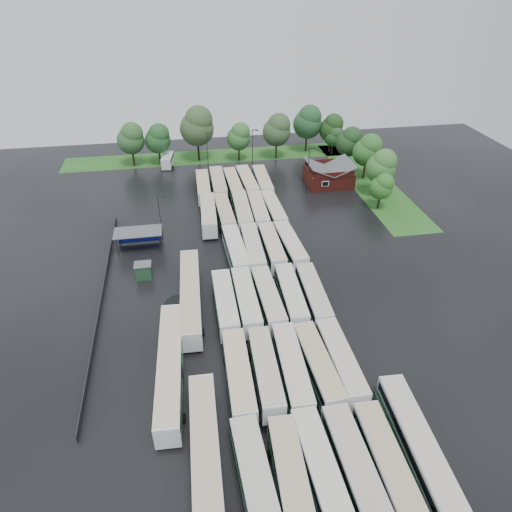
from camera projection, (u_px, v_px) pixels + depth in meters
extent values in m
plane|color=black|center=(257.00, 317.00, 65.56)|extent=(160.00, 160.00, 0.00)
cube|color=maroon|center=(328.00, 177.00, 103.41)|extent=(10.00, 8.00, 3.40)
cube|color=#4C4F51|center=(319.00, 167.00, 101.64)|extent=(5.07, 8.60, 2.19)
cube|color=#4C4F51|center=(340.00, 166.00, 102.35)|extent=(5.07, 8.60, 2.19)
cube|color=maroon|center=(335.00, 175.00, 98.91)|extent=(9.00, 0.20, 1.20)
cube|color=silver|center=(325.00, 184.00, 99.62)|extent=(1.60, 0.12, 1.20)
cylinder|color=#2D2D30|center=(117.00, 247.00, 78.18)|extent=(0.16, 0.16, 3.40)
cylinder|color=#2D2D30|center=(160.00, 243.00, 79.21)|extent=(0.16, 0.16, 3.40)
cylinder|color=#2D2D30|center=(119.00, 238.00, 80.83)|extent=(0.16, 0.16, 3.40)
cylinder|color=#2D2D30|center=(160.00, 234.00, 81.85)|extent=(0.16, 0.16, 3.40)
cube|color=#4C4F51|center=(138.00, 232.00, 79.04)|extent=(8.20, 4.20, 0.15)
cube|color=navy|center=(140.00, 236.00, 81.64)|extent=(7.60, 0.08, 2.60)
cube|color=#1D4027|center=(144.00, 271.00, 72.97)|extent=(2.50, 2.00, 2.50)
cube|color=#4C4F51|center=(142.00, 264.00, 72.26)|extent=(2.70, 2.20, 0.12)
cube|color=#265E1C|center=(222.00, 156.00, 119.37)|extent=(80.00, 10.00, 0.01)
cube|color=#265E1C|center=(369.00, 181.00, 105.76)|extent=(10.00, 50.00, 0.01)
cube|color=#2D2D30|center=(102.00, 296.00, 68.67)|extent=(0.10, 50.00, 1.20)
cube|color=silver|center=(256.00, 485.00, 42.45)|extent=(3.34, 13.33, 3.03)
cube|color=black|center=(256.00, 481.00, 42.12)|extent=(3.39, 12.81, 0.97)
cube|color=#1E783B|center=(256.00, 489.00, 42.82)|extent=(3.39, 13.07, 0.67)
cube|color=#BEB2A8|center=(256.00, 475.00, 41.60)|extent=(3.22, 12.93, 0.13)
cylinder|color=black|center=(249.00, 454.00, 46.78)|extent=(2.81, 1.06, 1.06)
cube|color=silver|center=(292.00, 484.00, 42.56)|extent=(3.37, 13.17, 2.99)
cube|color=black|center=(292.00, 480.00, 42.24)|extent=(3.41, 12.65, 0.96)
cube|color=#137C35|center=(291.00, 488.00, 42.92)|extent=(3.41, 12.91, 0.66)
cube|color=tan|center=(292.00, 474.00, 41.72)|extent=(3.24, 12.77, 0.13)
cylinder|color=black|center=(281.00, 454.00, 46.83)|extent=(2.77, 1.04, 1.04)
cube|color=silver|center=(321.00, 473.00, 43.50)|extent=(3.01, 13.05, 2.98)
cube|color=black|center=(322.00, 469.00, 43.17)|extent=(3.06, 12.53, 0.95)
cube|color=#257744|center=(321.00, 477.00, 43.85)|extent=(3.05, 12.79, 0.65)
cube|color=beige|center=(322.00, 463.00, 42.65)|extent=(2.89, 12.66, 0.13)
cylinder|color=black|center=(309.00, 444.00, 47.74)|extent=(2.76, 1.04, 1.04)
cube|color=silver|center=(356.00, 472.00, 43.48)|extent=(2.97, 13.50, 3.09)
cube|color=black|center=(357.00, 468.00, 43.15)|extent=(3.03, 12.97, 0.99)
cube|color=#107C3B|center=(355.00, 476.00, 43.85)|extent=(3.02, 13.24, 0.68)
cube|color=#BAA896|center=(358.00, 462.00, 42.61)|extent=(2.85, 13.10, 0.13)
cylinder|color=black|center=(340.00, 442.00, 47.88)|extent=(2.86, 1.08, 1.08)
cube|color=silver|center=(387.00, 467.00, 44.01)|extent=(3.01, 13.17, 3.01)
cube|color=black|center=(388.00, 463.00, 43.68)|extent=(3.06, 12.65, 0.96)
cube|color=#197F40|center=(386.00, 471.00, 44.37)|extent=(3.06, 12.91, 0.66)
cube|color=tan|center=(390.00, 457.00, 43.16)|extent=(2.89, 12.77, 0.13)
cylinder|color=black|center=(369.00, 438.00, 48.30)|extent=(2.79, 1.05, 1.05)
cube|color=silver|center=(239.00, 376.00, 53.60)|extent=(3.03, 13.16, 3.00)
cube|color=black|center=(238.00, 372.00, 53.28)|extent=(3.08, 12.64, 0.96)
cube|color=#1E6B3F|center=(239.00, 380.00, 53.96)|extent=(3.08, 12.90, 0.66)
cube|color=beige|center=(238.00, 367.00, 52.75)|extent=(2.91, 12.76, 0.13)
cylinder|color=black|center=(244.00, 414.00, 50.96)|extent=(2.78, 1.05, 1.05)
cylinder|color=black|center=(234.00, 359.00, 57.88)|extent=(2.78, 1.05, 1.05)
cube|color=silver|center=(265.00, 372.00, 54.22)|extent=(3.04, 12.81, 2.92)
cube|color=black|center=(266.00, 368.00, 53.90)|extent=(3.09, 12.30, 0.93)
cube|color=#236E3B|center=(265.00, 376.00, 54.57)|extent=(3.09, 12.55, 0.64)
cube|color=#C0AF98|center=(266.00, 363.00, 53.39)|extent=(2.93, 12.42, 0.13)
cylinder|color=black|center=(272.00, 408.00, 51.65)|extent=(2.71, 1.02, 1.02)
cylinder|color=black|center=(259.00, 356.00, 58.38)|extent=(2.71, 1.02, 1.02)
cube|color=silver|center=(292.00, 369.00, 54.54)|extent=(3.27, 13.25, 3.01)
cube|color=black|center=(292.00, 365.00, 54.22)|extent=(3.31, 12.72, 0.96)
cube|color=#15703B|center=(291.00, 373.00, 54.91)|extent=(3.31, 12.98, 0.66)
cube|color=beige|center=(292.00, 359.00, 53.69)|extent=(3.14, 12.85, 0.13)
cylinder|color=black|center=(300.00, 405.00, 51.89)|extent=(2.79, 1.05, 1.05)
cylinder|color=black|center=(284.00, 353.00, 58.84)|extent=(2.79, 1.05, 1.05)
cube|color=silver|center=(318.00, 366.00, 54.96)|extent=(3.13, 12.93, 2.94)
cube|color=black|center=(318.00, 363.00, 54.64)|extent=(3.18, 12.42, 0.94)
cube|color=#1B723A|center=(317.00, 370.00, 55.31)|extent=(3.18, 12.68, 0.65)
cube|color=tan|center=(319.00, 357.00, 54.13)|extent=(3.01, 12.54, 0.13)
cylinder|color=black|center=(327.00, 401.00, 52.37)|extent=(2.73, 1.03, 1.03)
cylinder|color=black|center=(308.00, 351.00, 59.16)|extent=(2.73, 1.03, 1.03)
cube|color=silver|center=(340.00, 362.00, 55.50)|extent=(2.71, 12.95, 2.97)
cube|color=black|center=(341.00, 358.00, 55.18)|extent=(2.77, 12.43, 0.95)
cube|color=#1C793E|center=(340.00, 366.00, 55.86)|extent=(2.76, 12.69, 0.65)
cube|color=beige|center=(342.00, 353.00, 54.67)|extent=(2.60, 12.56, 0.13)
cylinder|color=black|center=(351.00, 397.00, 52.89)|extent=(2.75, 1.04, 1.04)
cylinder|color=black|center=(329.00, 347.00, 59.74)|extent=(2.75, 1.04, 1.04)
cube|color=silver|center=(225.00, 304.00, 64.89)|extent=(2.76, 12.96, 2.97)
cube|color=black|center=(225.00, 301.00, 64.56)|extent=(2.83, 12.44, 0.95)
cube|color=#1E6F3F|center=(225.00, 307.00, 65.24)|extent=(2.82, 12.70, 0.65)
cube|color=beige|center=(225.00, 295.00, 64.05)|extent=(2.65, 12.57, 0.13)
cylinder|color=black|center=(229.00, 331.00, 62.27)|extent=(2.75, 1.04, 1.04)
cylinder|color=black|center=(222.00, 294.00, 69.12)|extent=(2.75, 1.04, 1.04)
cube|color=silver|center=(246.00, 301.00, 65.39)|extent=(2.77, 13.06, 2.99)
cube|color=black|center=(246.00, 298.00, 65.07)|extent=(2.84, 12.54, 0.96)
cube|color=#0B722F|center=(246.00, 305.00, 65.75)|extent=(2.83, 12.80, 0.66)
cube|color=beige|center=(246.00, 292.00, 64.55)|extent=(2.66, 12.67, 0.13)
cylinder|color=black|center=(251.00, 328.00, 62.76)|extent=(2.77, 1.04, 1.04)
cylinder|color=black|center=(242.00, 292.00, 69.66)|extent=(2.77, 1.04, 1.04)
cube|color=silver|center=(268.00, 299.00, 65.77)|extent=(2.94, 12.92, 2.95)
cube|color=black|center=(268.00, 296.00, 65.45)|extent=(2.99, 12.41, 0.94)
cube|color=#1F793E|center=(268.00, 303.00, 66.12)|extent=(2.99, 12.67, 0.65)
cube|color=beige|center=(268.00, 291.00, 64.94)|extent=(2.82, 12.54, 0.13)
cylinder|color=black|center=(274.00, 326.00, 63.17)|extent=(2.74, 1.03, 1.03)
cylinder|color=black|center=(263.00, 290.00, 69.98)|extent=(2.74, 1.03, 1.03)
cube|color=silver|center=(291.00, 296.00, 66.36)|extent=(3.16, 13.00, 2.96)
cube|color=black|center=(291.00, 293.00, 66.03)|extent=(3.20, 12.49, 0.95)
cube|color=#0E7232|center=(291.00, 300.00, 66.71)|extent=(3.20, 12.75, 0.65)
cube|color=beige|center=(291.00, 288.00, 65.52)|extent=(3.04, 12.61, 0.13)
cylinder|color=black|center=(297.00, 323.00, 63.75)|extent=(2.74, 1.03, 1.03)
cylinder|color=black|center=(284.00, 288.00, 70.58)|extent=(2.74, 1.03, 1.03)
cube|color=silver|center=(313.00, 296.00, 66.52)|extent=(3.13, 12.89, 2.93)
cube|color=black|center=(313.00, 292.00, 66.20)|extent=(3.18, 12.38, 0.94)
cube|color=#16793D|center=(313.00, 299.00, 66.87)|extent=(3.18, 12.64, 0.65)
cube|color=#BAAFA1|center=(314.00, 287.00, 65.69)|extent=(3.01, 12.51, 0.13)
cylinder|color=black|center=(320.00, 322.00, 63.93)|extent=(2.72, 1.02, 1.02)
cylinder|color=black|center=(305.00, 287.00, 70.70)|extent=(2.72, 1.02, 1.02)
cube|color=silver|center=(235.00, 251.00, 76.57)|extent=(3.17, 13.28, 3.03)
cube|color=black|center=(235.00, 248.00, 76.24)|extent=(3.22, 12.76, 0.97)
cube|color=#1D7B44|center=(236.00, 254.00, 76.93)|extent=(3.21, 13.02, 0.67)
cube|color=beige|center=(235.00, 243.00, 75.72)|extent=(3.04, 12.88, 0.13)
cylinder|color=black|center=(239.00, 273.00, 73.91)|extent=(2.81, 1.06, 1.06)
cylinder|color=black|center=(233.00, 246.00, 80.89)|extent=(2.81, 1.06, 1.06)
cube|color=silver|center=(253.00, 249.00, 77.05)|extent=(3.11, 13.25, 3.02)
cube|color=black|center=(253.00, 246.00, 76.72)|extent=(3.17, 12.72, 0.97)
cube|color=#237042|center=(253.00, 253.00, 77.41)|extent=(3.16, 12.98, 0.66)
cube|color=beige|center=(253.00, 241.00, 76.20)|extent=(2.99, 12.85, 0.13)
cylinder|color=black|center=(257.00, 271.00, 74.39)|extent=(2.80, 1.05, 1.05)
cylinder|color=black|center=(249.00, 244.00, 81.36)|extent=(2.80, 1.05, 1.05)
cube|color=silver|center=(272.00, 247.00, 77.67)|extent=(2.72, 12.74, 2.92)
cube|color=black|center=(272.00, 245.00, 77.35)|extent=(2.79, 12.23, 0.93)
cube|color=#247D48|center=(272.00, 251.00, 78.02)|extent=(2.78, 12.49, 0.64)
cube|color=beige|center=(272.00, 240.00, 76.85)|extent=(2.62, 12.36, 0.13)
cylinder|color=black|center=(276.00, 268.00, 75.10)|extent=(2.70, 1.02, 1.02)
cylinder|color=black|center=(267.00, 243.00, 81.83)|extent=(2.70, 1.02, 1.02)
cube|color=silver|center=(290.00, 246.00, 77.99)|extent=(3.33, 13.09, 2.97)
cube|color=black|center=(290.00, 243.00, 77.66)|extent=(3.37, 12.57, 0.95)
cube|color=#0E6E34|center=(290.00, 249.00, 78.34)|extent=(3.37, 12.83, 0.65)
cube|color=beige|center=(290.00, 238.00, 77.15)|extent=(3.20, 12.69, 0.13)
cylinder|color=black|center=(295.00, 267.00, 75.37)|extent=(2.76, 1.04, 1.04)
cylinder|color=black|center=(284.00, 241.00, 82.23)|extent=(2.76, 1.04, 1.04)
cube|color=silver|center=(208.00, 215.00, 87.47)|extent=(3.35, 13.38, 3.04)
cube|color=black|center=(208.00, 212.00, 87.14)|extent=(3.39, 12.85, 0.97)
cube|color=#197942|center=(209.00, 218.00, 87.83)|extent=(3.40, 13.12, 0.67)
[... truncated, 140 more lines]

